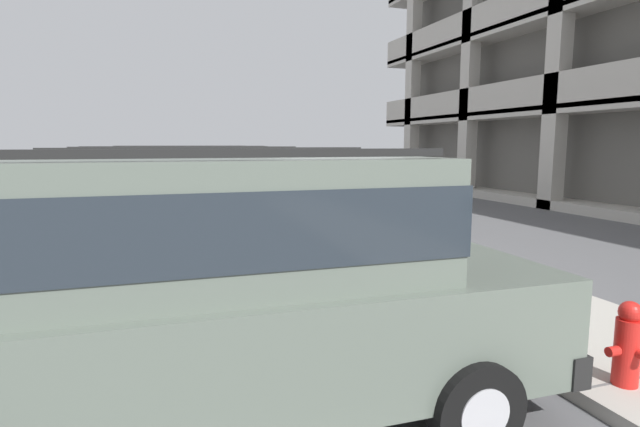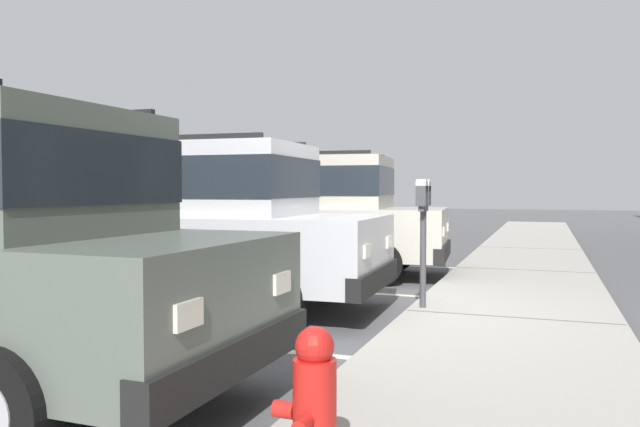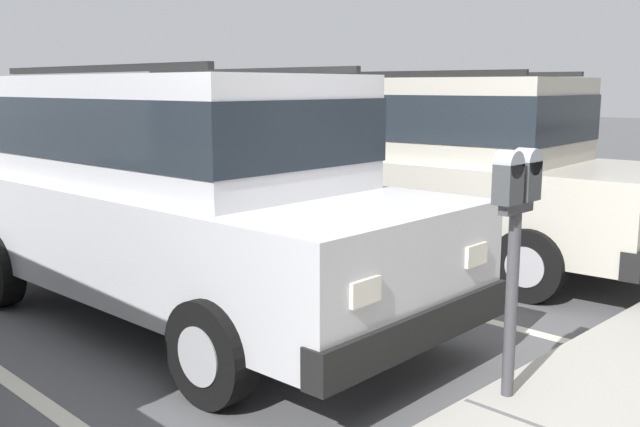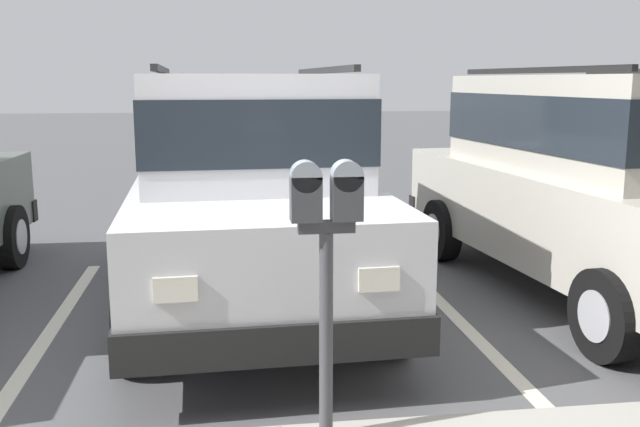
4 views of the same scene
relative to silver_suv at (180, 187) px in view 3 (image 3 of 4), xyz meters
The scene contains 5 objects.
ground_plane 2.74m from the silver_suv, 91.19° to the left, with size 80.00×80.00×0.10m.
parking_stall_lines 2.19m from the silver_suv, 34.74° to the left, with size 13.07×4.80×0.01m.
silver_suv is the anchor object (origin of this frame).
red_sedan 3.17m from the silver_suv, behind, with size 2.32×4.93×2.03m.
parking_meter_near 2.85m from the silver_suv, 95.74° to the left, with size 0.35×0.12×1.43m.
Camera 3 is at (3.30, 2.32, 1.89)m, focal length 40.00 mm.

